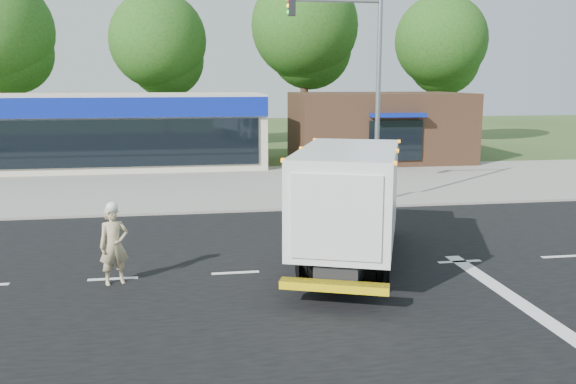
% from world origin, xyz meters
% --- Properties ---
extents(ground, '(120.00, 120.00, 0.00)m').
position_xyz_m(ground, '(0.00, 0.00, 0.00)').
color(ground, '#385123').
rests_on(ground, ground).
extents(road_asphalt, '(60.00, 14.00, 0.02)m').
position_xyz_m(road_asphalt, '(0.00, 0.00, 0.00)').
color(road_asphalt, black).
rests_on(road_asphalt, ground).
extents(sidewalk, '(60.00, 2.40, 0.12)m').
position_xyz_m(sidewalk, '(0.00, 8.20, 0.06)').
color(sidewalk, gray).
rests_on(sidewalk, ground).
extents(parking_apron, '(60.00, 9.00, 0.02)m').
position_xyz_m(parking_apron, '(0.00, 14.00, 0.01)').
color(parking_apron, gray).
rests_on(parking_apron, ground).
extents(lane_markings, '(55.20, 7.00, 0.01)m').
position_xyz_m(lane_markings, '(1.35, -1.35, 0.02)').
color(lane_markings, silver).
rests_on(lane_markings, road_asphalt).
extents(ems_box_truck, '(4.54, 7.47, 3.17)m').
position_xyz_m(ems_box_truck, '(0.06, 0.37, 1.83)').
color(ems_box_truck, black).
rests_on(ems_box_truck, ground).
extents(emergency_worker, '(0.80, 0.66, 2.01)m').
position_xyz_m(emergency_worker, '(-5.89, -0.34, 0.98)').
color(emergency_worker, tan).
rests_on(emergency_worker, ground).
extents(retail_strip_mall, '(18.00, 6.20, 4.00)m').
position_xyz_m(retail_strip_mall, '(-9.00, 19.93, 2.01)').
color(retail_strip_mall, beige).
rests_on(retail_strip_mall, ground).
extents(brown_storefront, '(10.00, 6.70, 4.00)m').
position_xyz_m(brown_storefront, '(7.00, 19.98, 2.00)').
color(brown_storefront, '#382316').
rests_on(brown_storefront, ground).
extents(traffic_signal_pole, '(3.51, 0.25, 8.00)m').
position_xyz_m(traffic_signal_pole, '(2.35, 7.60, 4.92)').
color(traffic_signal_pole, gray).
rests_on(traffic_signal_pole, ground).
extents(background_trees, '(36.77, 7.39, 12.10)m').
position_xyz_m(background_trees, '(-0.85, 28.16, 7.38)').
color(background_trees, '#332114').
rests_on(background_trees, ground).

